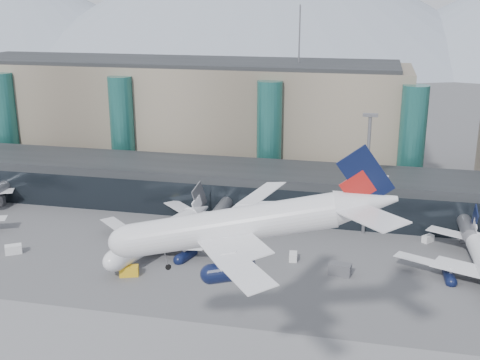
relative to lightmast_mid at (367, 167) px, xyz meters
name	(u,v)px	position (x,y,z in m)	size (l,w,h in m)	color
ground	(147,335)	(-30.00, -48.00, -14.42)	(900.00, 900.00, 0.00)	#515154
concourse	(235,188)	(-30.02, 9.73, -9.45)	(170.00, 27.00, 10.00)	black
terminal_main	(177,114)	(-55.00, 42.00, 1.03)	(130.00, 30.00, 31.00)	gray
teal_towers	(194,132)	(-44.99, 26.01, -0.41)	(116.40, 19.40, 46.00)	#23645E
mountain_ridge	(360,0)	(-14.03, 332.00, 31.33)	(910.00, 400.00, 110.00)	gray
lightmast_mid	(367,167)	(0.00, 0.00, 0.00)	(3.00, 1.20, 25.60)	slate
hero_jet	(260,214)	(-11.65, -56.40, 9.12)	(35.98, 36.02, 11.69)	silver
jet_parked_mid	(167,226)	(-38.16, -15.61, -10.10)	(34.21, 35.60, 11.43)	silver
veh_a	(13,249)	(-66.13, -25.84, -13.55)	(3.10, 1.74, 1.74)	silver
veh_b	(146,228)	(-45.23, -8.92, -13.71)	(2.45, 1.51, 1.42)	gold
veh_c	(340,269)	(-3.51, -21.33, -13.32)	(3.94, 2.08, 2.19)	#4D4E52
veh_d	(428,239)	(13.03, -2.06, -13.71)	(2.49, 1.33, 1.42)	silver
veh_g	(293,257)	(-12.57, -16.93, -13.69)	(2.51, 1.46, 1.46)	silver
veh_h	(129,271)	(-40.34, -30.00, -13.50)	(3.33, 1.75, 1.84)	gold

